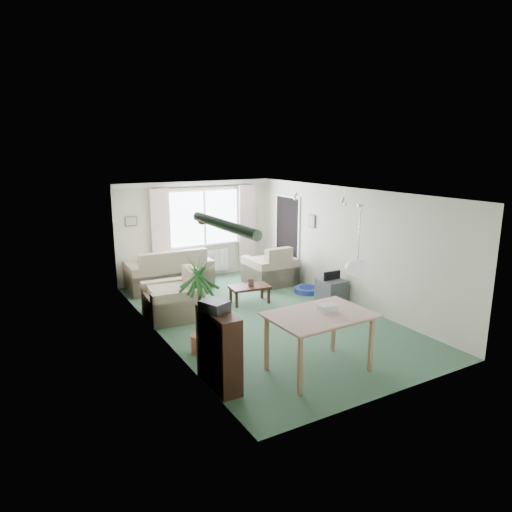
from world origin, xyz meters
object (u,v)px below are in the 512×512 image
armchair_left (172,294)px  houseplant (200,305)px  bookshelf (219,349)px  sofa (169,268)px  pet_bed (307,290)px  armchair_corner (270,264)px  dining_table (319,343)px  coffee_table (250,294)px  tv_cube (331,291)px

armchair_left → houseplant: 1.76m
bookshelf → sofa: bearing=78.4°
pet_bed → bookshelf: bearing=-141.5°
armchair_left → bookshelf: (-0.34, -2.80, 0.07)m
bookshelf → armchair_left: bearing=82.6°
armchair_corner → dining_table: bearing=67.5°
sofa → coffee_table: sofa is taller
armchair_corner → coffee_table: 1.52m
houseplant → dining_table: 1.91m
armchair_corner → armchair_left: size_ratio=1.01×
tv_cube → pet_bed: 0.81m
armchair_left → dining_table: armchair_left is taller
tv_cube → pet_bed: size_ratio=0.94×
armchair_left → tv_cube: 3.31m
armchair_corner → dining_table: (-1.69, -4.12, -0.04)m
bookshelf → tv_cube: bookshelf is taller
armchair_corner → bookshelf: size_ratio=0.99×
tv_cube → bookshelf: bearing=-150.9°
sofa → pet_bed: size_ratio=3.33×
armchair_corner → pet_bed: bearing=109.5°
sofa → houseplant: houseplant is taller
dining_table → pet_bed: bearing=56.4°
tv_cube → armchair_left: bearing=165.5°
armchair_corner → armchair_left: armchair_corner is taller
tv_cube → armchair_corner: bearing=102.7°
armchair_corner → bookshelf: bookshelf is taller
bookshelf → houseplant: bearing=79.6°
armchair_left → tv_cube: armchair_left is taller
armchair_left → houseplant: bearing=-0.6°
sofa → houseplant: size_ratio=1.19×
dining_table → tv_cube: dining_table is taller
sofa → armchair_left: size_ratio=1.82×
houseplant → tv_cube: houseplant is taller
armchair_corner → tv_cube: 1.87m
coffee_table → bookshelf: size_ratio=0.77×
armchair_corner → bookshelf: 4.92m
bookshelf → pet_bed: 4.48m
dining_table → houseplant: bearing=131.6°
sofa → armchair_left: bearing=74.6°
armchair_left → houseplant: houseplant is taller
pet_bed → houseplant: bearing=-152.8°
sofa → tv_cube: bearing=136.3°
sofa → coffee_table: (1.10, -1.87, -0.29)m
houseplant → bookshelf: bearing=-100.0°
armchair_left → pet_bed: bearing=93.9°
coffee_table → armchair_corner: bearing=42.3°
houseplant → pet_bed: bearing=27.2°
armchair_left → houseplant: size_ratio=0.65×
sofa → houseplant: (-0.73, -3.58, 0.32)m
tv_cube → coffee_table: bearing=152.0°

